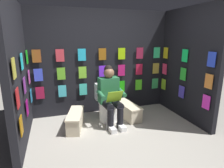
% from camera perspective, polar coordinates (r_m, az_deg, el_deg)
% --- Properties ---
extents(ground_plane, '(30.00, 30.00, 0.00)m').
position_cam_1_polar(ground_plane, '(3.14, 5.85, -19.43)').
color(ground_plane, '#9E998E').
extents(display_wall_back, '(3.25, 0.14, 2.33)m').
position_cam_1_polar(display_wall_back, '(4.35, -3.18, 6.53)').
color(display_wall_back, black).
rests_on(display_wall_back, ground).
extents(display_wall_left, '(0.14, 1.74, 2.33)m').
position_cam_1_polar(display_wall_left, '(4.27, 21.88, 5.40)').
color(display_wall_left, black).
rests_on(display_wall_left, ground).
extents(display_wall_right, '(0.14, 1.74, 2.33)m').
position_cam_1_polar(display_wall_right, '(3.35, -26.74, 2.76)').
color(display_wall_right, black).
rests_on(display_wall_right, ground).
extents(toilet, '(0.42, 0.57, 0.77)m').
position_cam_1_polar(toilet, '(4.03, -1.59, -6.29)').
color(toilet, white).
rests_on(toilet, ground).
extents(person_reading, '(0.54, 0.70, 1.19)m').
position_cam_1_polar(person_reading, '(3.74, -0.46, -3.50)').
color(person_reading, '#286B42').
rests_on(person_reading, ground).
extents(comic_longbox_near, '(0.40, 0.84, 0.31)m').
position_cam_1_polar(comic_longbox_near, '(4.20, 4.72, -7.95)').
color(comic_longbox_near, beige).
rests_on(comic_longbox_near, ground).
extents(comic_longbox_far, '(0.45, 0.81, 0.32)m').
position_cam_1_polar(comic_longbox_far, '(3.79, -11.03, -10.67)').
color(comic_longbox_far, beige).
rests_on(comic_longbox_far, ground).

